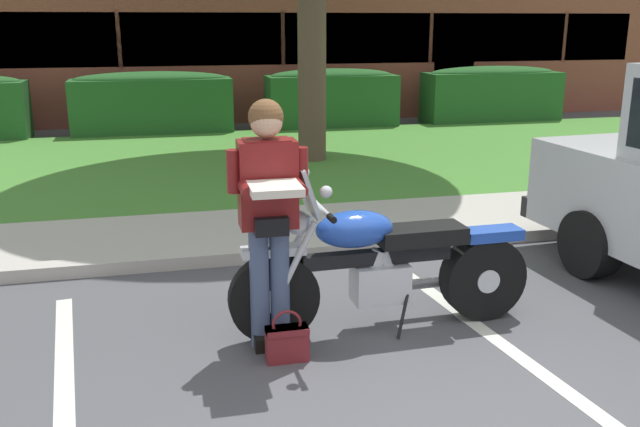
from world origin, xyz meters
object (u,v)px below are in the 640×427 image
at_px(rider_person, 269,206).
at_px(hedge_center_right, 332,97).
at_px(handbag, 287,340).
at_px(hedge_right, 491,93).
at_px(hedge_center_left, 152,102).
at_px(brick_building, 255,37).
at_px(motorcycle, 393,264).

bearing_deg(rider_person, hedge_center_right, 73.07).
bearing_deg(hedge_center_right, handbag, -106.19).
bearing_deg(hedge_right, rider_person, -124.24).
xyz_separation_m(rider_person, hedge_center_left, (-0.70, 9.70, -0.36)).
relative_size(hedge_center_left, hedge_right, 1.01).
bearing_deg(brick_building, hedge_center_left, -117.75).
bearing_deg(hedge_right, motorcycle, -120.61).
height_order(rider_person, hedge_center_right, rider_person).
bearing_deg(hedge_center_left, brick_building, 62.25).
bearing_deg(handbag, hedge_center_right, 73.81).
bearing_deg(brick_building, rider_person, -98.13).
relative_size(rider_person, hedge_center_left, 0.55).
bearing_deg(handbag, motorcycle, 21.50).
relative_size(motorcycle, hedge_center_left, 0.73).
xyz_separation_m(hedge_center_left, brick_building, (2.86, 5.43, 1.10)).
relative_size(handbag, hedge_right, 0.12).
distance_m(hedge_center_right, hedge_right, 3.65).
bearing_deg(rider_person, motorcycle, 5.70).
relative_size(motorcycle, rider_person, 1.32).
distance_m(rider_person, hedge_center_left, 9.73).
bearing_deg(brick_building, hedge_right, -50.72).
xyz_separation_m(motorcycle, hedge_right, (5.68, 9.61, 0.16)).
height_order(handbag, hedge_center_right, hedge_center_right).
xyz_separation_m(rider_person, handbag, (0.07, -0.24, -0.86)).
relative_size(handbag, hedge_center_right, 0.13).
bearing_deg(hedge_center_right, brick_building, 98.30).
distance_m(rider_person, brick_building, 15.30).
relative_size(rider_person, hedge_right, 0.56).
relative_size(hedge_center_right, hedge_right, 0.89).
distance_m(rider_person, hedge_center_right, 10.14).
height_order(handbag, brick_building, brick_building).
distance_m(motorcycle, brick_building, 15.14).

